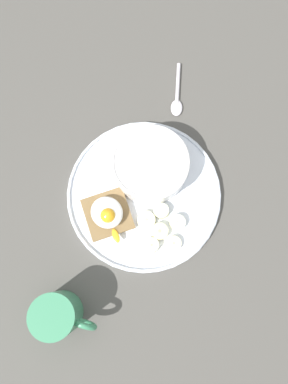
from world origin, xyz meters
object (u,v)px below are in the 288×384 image
at_px(banana_slice_outer, 174,243).
at_px(banana_slice_left, 160,212).
at_px(banana_slice_right, 147,220).
at_px(spoon, 177,96).
at_px(banana_slice_front, 160,231).
at_px(toast_slice, 108,214).
at_px(coffee_mug, 58,315).
at_px(banana_slice_inner, 177,222).
at_px(oatmeal_bowl, 150,165).
at_px(banana_slice_back, 152,245).
at_px(poached_egg, 107,213).

bearing_deg(banana_slice_outer, banana_slice_left, 158.93).
distance_m(banana_slice_right, spoon, 0.27).
xyz_separation_m(banana_slice_front, banana_slice_outer, (0.03, 0.00, -0.00)).
xyz_separation_m(banana_slice_right, banana_slice_outer, (0.07, 0.01, -0.00)).
height_order(toast_slice, coffee_mug, coffee_mug).
xyz_separation_m(banana_slice_front, coffee_mug, (-0.02, -0.23, 0.03)).
bearing_deg(toast_slice, banana_slice_inner, 39.06).
relative_size(oatmeal_bowl, banana_slice_outer, 4.34).
xyz_separation_m(oatmeal_bowl, spoon, (-0.07, 0.15, -0.03)).
xyz_separation_m(oatmeal_bowl, toast_slice, (0.01, -0.12, -0.02)).
bearing_deg(banana_slice_back, banana_slice_right, 146.79).
relative_size(poached_egg, banana_slice_left, 2.19).
bearing_deg(spoon, banana_slice_left, -53.14).
bearing_deg(banana_slice_left, banana_slice_outer, -21.07).
xyz_separation_m(oatmeal_bowl, banana_slice_back, (0.11, -0.10, -0.02)).
height_order(oatmeal_bowl, banana_slice_front, oatmeal_bowl).
xyz_separation_m(banana_slice_inner, banana_slice_outer, (0.02, -0.03, -0.00)).
bearing_deg(spoon, banana_slice_back, -54.29).
bearing_deg(spoon, poached_egg, -72.74).
bearing_deg(banana_slice_outer, spoon, 133.23).
xyz_separation_m(banana_slice_back, coffee_mug, (-0.03, -0.20, 0.03)).
relative_size(oatmeal_bowl, spoon, 1.47).
distance_m(banana_slice_left, banana_slice_inner, 0.04).
xyz_separation_m(banana_slice_front, spoon, (-0.17, 0.23, -0.01)).
bearing_deg(banana_slice_inner, poached_egg, -140.26).
bearing_deg(oatmeal_bowl, banana_slice_right, -48.33).
distance_m(poached_egg, banana_slice_outer, 0.14).
bearing_deg(oatmeal_bowl, spoon, 116.16).
bearing_deg(spoon, banana_slice_front, -52.21).
xyz_separation_m(poached_egg, banana_slice_outer, (0.12, 0.05, -0.02)).
relative_size(banana_slice_outer, spoon, 0.34).
xyz_separation_m(toast_slice, banana_slice_right, (0.06, 0.05, -0.00)).
relative_size(poached_egg, banana_slice_right, 2.27).
xyz_separation_m(banana_slice_back, banana_slice_inner, (0.00, 0.07, -0.00)).
distance_m(toast_slice, banana_slice_left, 0.10).
xyz_separation_m(banana_slice_left, banana_slice_back, (0.03, -0.05, -0.00)).
relative_size(banana_slice_inner, coffee_mug, 0.36).
bearing_deg(banana_slice_inner, banana_slice_back, -92.94).
distance_m(banana_slice_inner, banana_slice_outer, 0.04).
bearing_deg(banana_slice_left, coffee_mug, -88.41).
bearing_deg(banana_slice_back, banana_slice_inner, 87.06).
distance_m(banana_slice_left, banana_slice_right, 0.03).
height_order(banana_slice_front, coffee_mug, coffee_mug).
xyz_separation_m(banana_slice_left, coffee_mug, (0.01, -0.26, 0.03)).
bearing_deg(banana_slice_right, banana_slice_left, 75.01).
distance_m(banana_slice_front, banana_slice_left, 0.04).
height_order(oatmeal_bowl, banana_slice_outer, oatmeal_bowl).
distance_m(banana_slice_front, banana_slice_inner, 0.04).
height_order(banana_slice_front, spoon, banana_slice_front).
height_order(poached_egg, spoon, poached_egg).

